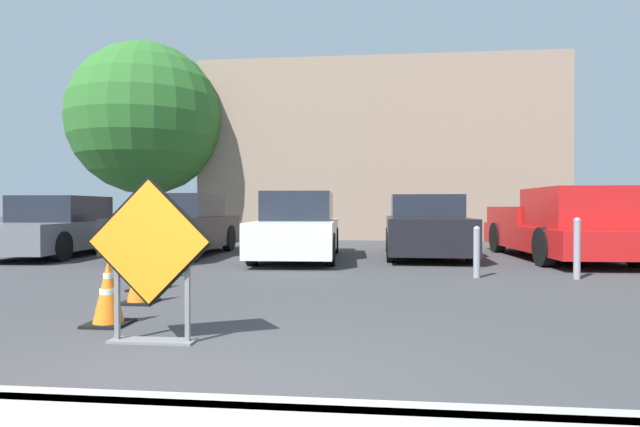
% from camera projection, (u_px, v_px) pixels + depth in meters
% --- Properties ---
extents(ground_plane, '(96.00, 96.00, 0.00)m').
position_uv_depth(ground_plane, '(335.00, 255.00, 12.70)').
color(ground_plane, '#3D3D3F').
extents(curb_lip, '(23.86, 0.20, 0.14)m').
position_uv_depth(curb_lip, '(209.00, 413.00, 2.75)').
color(curb_lip, '#999993').
rests_on(curb_lip, ground_plane).
extents(road_closed_sign, '(1.16, 0.20, 1.48)m').
position_uv_depth(road_closed_sign, '(150.00, 255.00, 4.40)').
color(road_closed_sign, black).
rests_on(road_closed_sign, ground_plane).
extents(traffic_cone_nearest, '(0.41, 0.41, 0.69)m').
position_uv_depth(traffic_cone_nearest, '(108.00, 292.00, 5.10)').
color(traffic_cone_nearest, black).
rests_on(traffic_cone_nearest, ground_plane).
extents(traffic_cone_second, '(0.40, 0.40, 0.69)m').
position_uv_depth(traffic_cone_second, '(139.00, 276.00, 6.26)').
color(traffic_cone_second, black).
rests_on(traffic_cone_second, ground_plane).
extents(traffic_cone_third, '(0.49, 0.49, 0.62)m').
position_uv_depth(traffic_cone_third, '(148.00, 269.00, 7.29)').
color(traffic_cone_third, black).
rests_on(traffic_cone_third, ground_plane).
extents(traffic_cone_fourth, '(0.49, 0.49, 0.80)m').
position_uv_depth(traffic_cone_fourth, '(160.00, 255.00, 8.50)').
color(traffic_cone_fourth, black).
rests_on(traffic_cone_fourth, ground_plane).
extents(traffic_cone_fifth, '(0.40, 0.40, 0.66)m').
position_uv_depth(traffic_cone_fifth, '(171.00, 252.00, 9.78)').
color(traffic_cone_fifth, black).
rests_on(traffic_cone_fifth, ground_plane).
extents(parked_car_nearest, '(2.07, 4.59, 1.49)m').
position_uv_depth(parked_car_nearest, '(60.00, 228.00, 12.51)').
color(parked_car_nearest, slate).
rests_on(parked_car_nearest, ground_plane).
extents(parked_car_second, '(1.86, 4.52, 1.54)m').
position_uv_depth(parked_car_second, '(181.00, 227.00, 12.45)').
color(parked_car_second, black).
rests_on(parked_car_second, ground_plane).
extents(parked_car_third, '(1.96, 4.72, 1.57)m').
position_uv_depth(parked_car_third, '(298.00, 228.00, 11.75)').
color(parked_car_third, white).
rests_on(parked_car_third, ground_plane).
extents(parked_car_fourth, '(1.99, 4.22, 1.50)m').
position_uv_depth(parked_car_fourth, '(426.00, 228.00, 12.12)').
color(parked_car_fourth, black).
rests_on(parked_car_fourth, ground_plane).
extents(pickup_truck, '(2.23, 5.48, 1.62)m').
position_uv_depth(pickup_truck, '(564.00, 228.00, 11.31)').
color(pickup_truck, red).
rests_on(pickup_truck, ground_plane).
extents(bollard_nearest, '(0.12, 0.12, 0.89)m').
position_uv_depth(bollard_nearest, '(477.00, 250.00, 8.51)').
color(bollard_nearest, gray).
rests_on(bollard_nearest, ground_plane).
extents(bollard_second, '(0.12, 0.12, 1.04)m').
position_uv_depth(bollard_second, '(577.00, 247.00, 8.35)').
color(bollard_second, gray).
rests_on(bollard_second, ground_plane).
extents(building_facade_backdrop, '(13.53, 5.00, 6.72)m').
position_uv_depth(building_facade_backdrop, '(377.00, 155.00, 20.50)').
color(building_facade_backdrop, gray).
rests_on(building_facade_backdrop, ground_plane).
extents(street_tree_behind_lot, '(5.57, 5.57, 7.27)m').
position_uv_depth(street_tree_behind_lot, '(146.00, 119.00, 18.50)').
color(street_tree_behind_lot, '#513823').
rests_on(street_tree_behind_lot, ground_plane).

